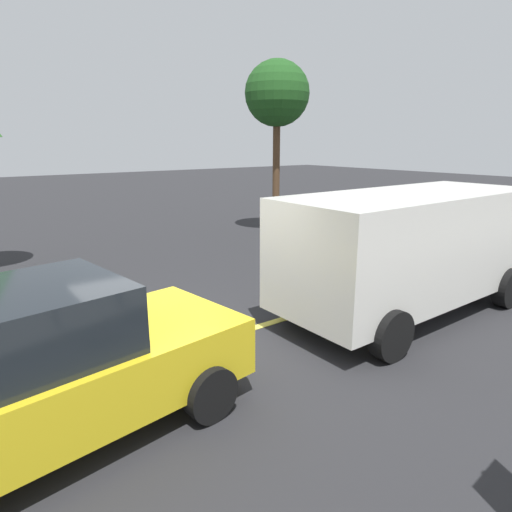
% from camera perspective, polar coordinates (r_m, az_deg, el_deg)
% --- Properties ---
extents(ground_plane, '(80.00, 80.00, 0.00)m').
position_cam_1_polar(ground_plane, '(6.92, -9.57, -11.87)').
color(ground_plane, '#262628').
extents(lane_marking_centre, '(28.00, 0.16, 0.01)m').
position_cam_1_polar(lane_marking_centre, '(8.57, 8.64, -6.50)').
color(lane_marking_centre, '#E0D14C').
extents(white_van, '(5.20, 2.27, 2.20)m').
position_cam_1_polar(white_van, '(8.34, 19.06, 1.33)').
color(white_van, silver).
rests_on(white_van, ground_plane).
extents(car_white_behind_van, '(4.72, 2.60, 1.62)m').
position_cam_1_polar(car_white_behind_van, '(14.46, 29.98, 3.65)').
color(car_white_behind_van, white).
rests_on(car_white_behind_van, ground_plane).
extents(car_yellow_mid_road, '(4.56, 2.40, 1.71)m').
position_cam_1_polar(car_yellow_mid_road, '(5.02, -26.93, -13.21)').
color(car_yellow_mid_road, gold).
rests_on(car_yellow_mid_road, ground_plane).
extents(tree_centre_verge, '(2.11, 2.11, 5.63)m').
position_cam_1_polar(tree_centre_verge, '(15.27, 2.72, 19.96)').
color(tree_centre_verge, '#513823').
rests_on(tree_centre_verge, ground_plane).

